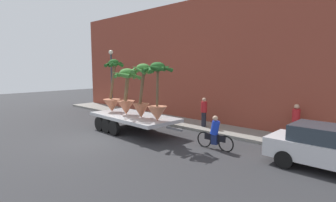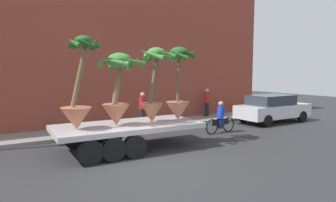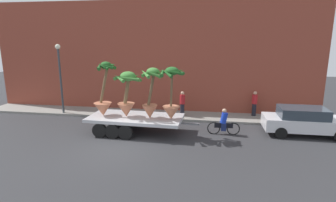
{
  "view_description": "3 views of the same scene",
  "coord_description": "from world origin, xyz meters",
  "px_view_note": "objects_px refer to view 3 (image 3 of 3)",
  "views": [
    {
      "loc": [
        11.59,
        -6.79,
        3.59
      ],
      "look_at": [
        2.25,
        3.09,
        1.89
      ],
      "focal_mm": 28.27,
      "sensor_mm": 36.0,
      "label": 1
    },
    {
      "loc": [
        -4.18,
        -7.56,
        2.92
      ],
      "look_at": [
        2.32,
        2.96,
        1.68
      ],
      "focal_mm": 31.64,
      "sensor_mm": 36.0,
      "label": 2
    },
    {
      "loc": [
        4.45,
        -11.98,
        5.31
      ],
      "look_at": [
        2.13,
        2.45,
        1.95
      ],
      "focal_mm": 28.84,
      "sensor_mm": 36.0,
      "label": 3
    }
  ],
  "objects_px": {
    "parked_car": "(305,121)",
    "pedestrian_near_gate": "(254,103)",
    "flatbed_trailer": "(132,120)",
    "potted_palm_extra": "(151,96)",
    "potted_palm_rear": "(171,96)",
    "pedestrian_far_left": "(182,103)",
    "cyclist": "(224,123)",
    "potted_palm_middle": "(127,95)",
    "street_lamp": "(60,70)",
    "potted_palm_front": "(104,97)"
  },
  "relations": [
    {
      "from": "pedestrian_near_gate",
      "to": "street_lamp",
      "type": "height_order",
      "value": "street_lamp"
    },
    {
      "from": "potted_palm_front",
      "to": "street_lamp",
      "type": "height_order",
      "value": "street_lamp"
    },
    {
      "from": "pedestrian_near_gate",
      "to": "pedestrian_far_left",
      "type": "relative_size",
      "value": 1.0
    },
    {
      "from": "cyclist",
      "to": "street_lamp",
      "type": "xyz_separation_m",
      "value": [
        -11.19,
        2.36,
        2.56
      ]
    },
    {
      "from": "potted_palm_middle",
      "to": "pedestrian_near_gate",
      "type": "height_order",
      "value": "potted_palm_middle"
    },
    {
      "from": "potted_palm_rear",
      "to": "potted_palm_extra",
      "type": "distance_m",
      "value": 1.14
    },
    {
      "from": "parked_car",
      "to": "pedestrian_far_left",
      "type": "bearing_deg",
      "value": 162.64
    },
    {
      "from": "potted_palm_extra",
      "to": "pedestrian_far_left",
      "type": "distance_m",
      "value": 4.07
    },
    {
      "from": "flatbed_trailer",
      "to": "street_lamp",
      "type": "distance_m",
      "value": 7.05
    },
    {
      "from": "potted_palm_front",
      "to": "potted_palm_extra",
      "type": "distance_m",
      "value": 2.79
    },
    {
      "from": "flatbed_trailer",
      "to": "potted_palm_rear",
      "type": "bearing_deg",
      "value": -4.83
    },
    {
      "from": "potted_palm_extra",
      "to": "potted_palm_front",
      "type": "bearing_deg",
      "value": 177.52
    },
    {
      "from": "flatbed_trailer",
      "to": "potted_palm_extra",
      "type": "height_order",
      "value": "potted_palm_extra"
    },
    {
      "from": "potted_palm_front",
      "to": "pedestrian_far_left",
      "type": "height_order",
      "value": "potted_palm_front"
    },
    {
      "from": "parked_car",
      "to": "pedestrian_far_left",
      "type": "distance_m",
      "value": 7.51
    },
    {
      "from": "potted_palm_middle",
      "to": "pedestrian_far_left",
      "type": "height_order",
      "value": "potted_palm_middle"
    },
    {
      "from": "potted_palm_rear",
      "to": "cyclist",
      "type": "relative_size",
      "value": 1.57
    },
    {
      "from": "flatbed_trailer",
      "to": "pedestrian_near_gate",
      "type": "height_order",
      "value": "pedestrian_near_gate"
    },
    {
      "from": "potted_palm_rear",
      "to": "parked_car",
      "type": "bearing_deg",
      "value": 10.42
    },
    {
      "from": "parked_car",
      "to": "pedestrian_near_gate",
      "type": "height_order",
      "value": "pedestrian_near_gate"
    },
    {
      "from": "parked_car",
      "to": "potted_palm_middle",
      "type": "bearing_deg",
      "value": -172.55
    },
    {
      "from": "potted_palm_front",
      "to": "pedestrian_far_left",
      "type": "relative_size",
      "value": 1.82
    },
    {
      "from": "flatbed_trailer",
      "to": "potted_palm_rear",
      "type": "height_order",
      "value": "potted_palm_rear"
    },
    {
      "from": "potted_palm_extra",
      "to": "pedestrian_near_gate",
      "type": "distance_m",
      "value": 7.76
    },
    {
      "from": "potted_palm_middle",
      "to": "parked_car",
      "type": "relative_size",
      "value": 0.57
    },
    {
      "from": "potted_palm_middle",
      "to": "pedestrian_near_gate",
      "type": "distance_m",
      "value": 8.87
    },
    {
      "from": "potted_palm_extra",
      "to": "parked_car",
      "type": "distance_m",
      "value": 8.76
    },
    {
      "from": "potted_palm_rear",
      "to": "parked_car",
      "type": "xyz_separation_m",
      "value": [
        7.39,
        1.36,
        -1.47
      ]
    },
    {
      "from": "street_lamp",
      "to": "cyclist",
      "type": "bearing_deg",
      "value": -11.89
    },
    {
      "from": "potted_palm_front",
      "to": "cyclist",
      "type": "relative_size",
      "value": 1.69
    },
    {
      "from": "pedestrian_far_left",
      "to": "street_lamp",
      "type": "distance_m",
      "value": 8.81
    },
    {
      "from": "pedestrian_far_left",
      "to": "cyclist",
      "type": "bearing_deg",
      "value": -47.12
    },
    {
      "from": "potted_palm_rear",
      "to": "pedestrian_far_left",
      "type": "xyz_separation_m",
      "value": [
        0.22,
        3.6,
        -1.25
      ]
    },
    {
      "from": "flatbed_trailer",
      "to": "pedestrian_far_left",
      "type": "bearing_deg",
      "value": 52.86
    },
    {
      "from": "flatbed_trailer",
      "to": "pedestrian_far_left",
      "type": "height_order",
      "value": "pedestrian_far_left"
    },
    {
      "from": "flatbed_trailer",
      "to": "potted_palm_middle",
      "type": "relative_size",
      "value": 2.47
    },
    {
      "from": "potted_palm_front",
      "to": "cyclist",
      "type": "bearing_deg",
      "value": 5.25
    },
    {
      "from": "pedestrian_far_left",
      "to": "street_lamp",
      "type": "bearing_deg",
      "value": -176.47
    },
    {
      "from": "flatbed_trailer",
      "to": "cyclist",
      "type": "height_order",
      "value": "cyclist"
    },
    {
      "from": "potted_palm_middle",
      "to": "flatbed_trailer",
      "type": "bearing_deg",
      "value": 36.91
    },
    {
      "from": "potted_palm_rear",
      "to": "pedestrian_near_gate",
      "type": "distance_m",
      "value": 6.86
    },
    {
      "from": "potted_palm_middle",
      "to": "potted_palm_front",
      "type": "bearing_deg",
      "value": 178.74
    },
    {
      "from": "flatbed_trailer",
      "to": "potted_palm_front",
      "type": "bearing_deg",
      "value": -176.08
    },
    {
      "from": "potted_palm_front",
      "to": "potted_palm_extra",
      "type": "bearing_deg",
      "value": -2.48
    },
    {
      "from": "potted_palm_middle",
      "to": "street_lamp",
      "type": "height_order",
      "value": "street_lamp"
    },
    {
      "from": "potted_palm_front",
      "to": "cyclist",
      "type": "xyz_separation_m",
      "value": [
        6.82,
        0.63,
        -1.43
      ]
    },
    {
      "from": "potted_palm_rear",
      "to": "flatbed_trailer",
      "type": "bearing_deg",
      "value": 175.17
    },
    {
      "from": "potted_palm_extra",
      "to": "pedestrian_far_left",
      "type": "relative_size",
      "value": 1.66
    },
    {
      "from": "potted_palm_rear",
      "to": "potted_palm_middle",
      "type": "relative_size",
      "value": 1.12
    },
    {
      "from": "potted_palm_middle",
      "to": "street_lamp",
      "type": "relative_size",
      "value": 0.54
    }
  ]
}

